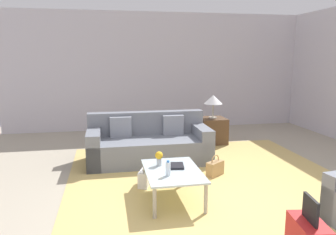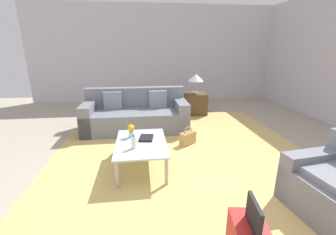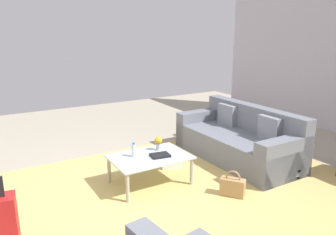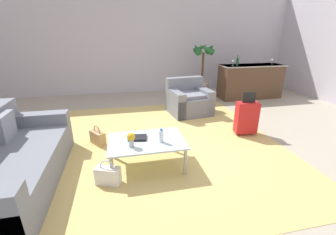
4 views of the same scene
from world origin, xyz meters
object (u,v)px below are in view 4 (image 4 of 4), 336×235
object	(u,v)px
wine_bottle_green	(237,62)
wine_glass_left_of_centre	(272,60)
couch	(5,166)
suitcase_red	(246,117)
armchair	(188,101)
bar_console	(250,81)
coffee_table	(147,143)
coffee_table_book	(138,138)
handbag_tan	(98,137)
water_bottle	(161,136)
flower_vase	(131,139)
handbag_white	(108,175)
wine_glass_leftmost	(233,62)
potted_palm	(203,69)

from	to	relation	value
wine_bottle_green	wine_glass_left_of_centre	bearing A→B (deg)	6.13
couch	suitcase_red	world-z (taller)	couch
armchair	bar_console	xyz separation A→B (m)	(2.21, 0.93, 0.21)
armchair	coffee_table	distance (m)	2.52
coffee_table_book	handbag_tan	size ratio (longest dim) A/B	0.73
coffee_table	water_bottle	world-z (taller)	water_bottle
armchair	wine_glass_left_of_centre	size ratio (longest dim) A/B	6.71
flower_vase	wine_glass_left_of_centre	world-z (taller)	wine_glass_left_of_centre
bar_console	handbag_white	xyz separation A→B (m)	(-4.05, -3.42, -0.38)
coffee_table	flower_vase	world-z (taller)	flower_vase
handbag_tan	bar_console	bearing A→B (deg)	27.54
bar_console	wine_bottle_green	distance (m)	0.82
armchair	suitcase_red	bearing A→B (deg)	-64.21
coffee_table_book	wine_bottle_green	world-z (taller)	wine_bottle_green
armchair	coffee_table	bearing A→B (deg)	-120.81
coffee_table_book	flower_vase	bearing A→B (deg)	-104.92
water_bottle	handbag_tan	xyz separation A→B (m)	(-0.97, 0.97, -0.39)
wine_glass_leftmost	coffee_table	bearing A→B (deg)	-133.08
armchair	handbag_tan	distance (m)	2.44
coffee_table_book	flower_vase	world-z (taller)	flower_vase
wine_glass_leftmost	wine_glass_left_of_centre	size ratio (longest dim) A/B	1.00
wine_glass_left_of_centre	wine_bottle_green	distance (m)	1.21
handbag_tan	potted_palm	distance (m)	4.15
wine_glass_leftmost	handbag_tan	bearing A→B (deg)	-148.97
wine_bottle_green	armchair	bearing A→B (deg)	-153.88
flower_vase	wine_glass_leftmost	size ratio (longest dim) A/B	1.33
suitcase_red	handbag_tan	world-z (taller)	suitcase_red
wine_bottle_green	handbag_tan	world-z (taller)	wine_bottle_green
wine_glass_leftmost	suitcase_red	distance (m)	2.61
water_bottle	handbag_tan	world-z (taller)	water_bottle
water_bottle	coffee_table_book	size ratio (longest dim) A/B	0.78
potted_palm	couch	bearing A→B (deg)	-136.47
coffee_table	wine_glass_leftmost	xyz separation A→B (m)	(2.86, 3.06, 0.72)
wine_glass_leftmost	handbag_tan	size ratio (longest dim) A/B	0.43
couch	water_bottle	world-z (taller)	couch
couch	coffee_table_book	size ratio (longest dim) A/B	8.54
armchair	suitcase_red	xyz separation A→B (m)	(0.71, -1.47, 0.06)
handbag_white	couch	bearing A→B (deg)	170.04
water_bottle	flower_vase	distance (m)	0.42
armchair	wine_bottle_green	size ratio (longest dim) A/B	3.45
couch	coffee_table	world-z (taller)	couch
coffee_table	flower_vase	xyz separation A→B (m)	(-0.22, -0.15, 0.17)
wine_glass_leftmost	flower_vase	bearing A→B (deg)	-133.83
wine_glass_left_of_centre	handbag_tan	world-z (taller)	wine_glass_left_of_centre
coffee_table	bar_console	size ratio (longest dim) A/B	0.58
armchair	handbag_white	distance (m)	3.10
armchair	flower_vase	xyz separation A→B (m)	(-1.51, -2.32, 0.25)
bar_console	wine_glass_leftmost	bearing A→B (deg)	-176.11
coffee_table	wine_glass_leftmost	distance (m)	4.25
coffee_table_book	suitcase_red	size ratio (longest dim) A/B	0.31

